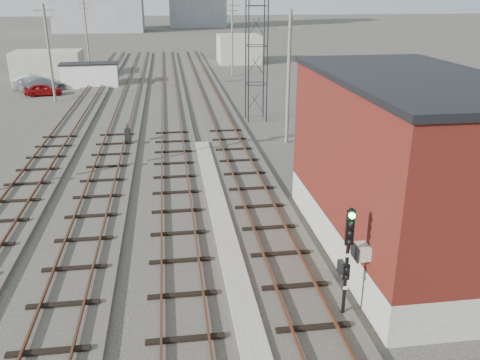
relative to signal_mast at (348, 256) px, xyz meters
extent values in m
plane|color=#282621|center=(-3.70, 52.33, -2.30)|extent=(320.00, 320.00, 0.00)
cube|color=#332D28|center=(-1.20, 31.33, -2.20)|extent=(3.20, 90.00, 0.20)
cube|color=#4C2816|center=(-1.92, 31.33, -1.97)|extent=(0.07, 90.00, 0.12)
cube|color=#4C2816|center=(-0.48, 31.33, -1.97)|extent=(0.07, 90.00, 0.12)
cube|color=#332D28|center=(-5.20, 31.33, -2.20)|extent=(3.20, 90.00, 0.20)
cube|color=#4C2816|center=(-5.92, 31.33, -1.97)|extent=(0.07, 90.00, 0.12)
cube|color=#4C2816|center=(-4.48, 31.33, -1.97)|extent=(0.07, 90.00, 0.12)
cube|color=#332D28|center=(-9.20, 31.33, -2.20)|extent=(3.20, 90.00, 0.20)
cube|color=#4C2816|center=(-9.92, 31.33, -1.97)|extent=(0.07, 90.00, 0.12)
cube|color=#4C2816|center=(-8.48, 31.33, -1.97)|extent=(0.07, 90.00, 0.12)
cube|color=#332D28|center=(-13.20, 31.33, -2.20)|extent=(3.20, 90.00, 0.20)
cube|color=#4C2816|center=(-13.92, 31.33, -1.97)|extent=(0.07, 90.00, 0.12)
cube|color=#4C2816|center=(-12.48, 31.33, -1.97)|extent=(0.07, 90.00, 0.12)
cube|color=gray|center=(-3.20, 6.33, -2.17)|extent=(0.90, 28.00, 0.26)
cube|color=gray|center=(3.80, 4.33, -1.55)|extent=(6.00, 12.00, 1.50)
cube|color=#5E1A16|center=(3.80, 4.33, 1.95)|extent=(6.00, 12.00, 5.50)
cube|color=black|center=(3.80, 4.33, 4.80)|extent=(6.20, 12.20, 0.25)
cube|color=beige|center=(0.58, 0.33, -0.05)|extent=(0.45, 0.62, 0.45)
cube|color=black|center=(0.70, 2.33, -1.80)|extent=(0.20, 0.35, 0.50)
cylinder|color=black|center=(1.05, 26.58, 5.20)|extent=(0.10, 0.10, 15.00)
cylinder|color=black|center=(2.55, 26.58, 5.20)|extent=(0.10, 0.10, 15.00)
cylinder|color=black|center=(1.05, 28.08, 5.20)|extent=(0.10, 0.10, 15.00)
cylinder|color=black|center=(2.55, 28.08, 5.20)|extent=(0.10, 0.10, 15.00)
cylinder|color=#595147|center=(-16.20, 37.33, 2.20)|extent=(0.24, 0.24, 9.00)
cube|color=#595147|center=(-16.20, 37.33, 6.10)|extent=(1.80, 0.12, 0.12)
cube|color=#595147|center=(-16.20, 37.33, 5.50)|extent=(1.40, 0.12, 0.12)
cylinder|color=#595147|center=(-16.20, 62.33, 2.20)|extent=(0.24, 0.24, 9.00)
cube|color=#595147|center=(-16.20, 62.33, 6.10)|extent=(1.80, 0.12, 0.12)
cube|color=#595147|center=(-16.20, 62.33, 5.50)|extent=(1.40, 0.12, 0.12)
cylinder|color=#595147|center=(2.80, 20.33, 2.20)|extent=(0.24, 0.24, 9.00)
cube|color=#595147|center=(2.80, 20.33, 6.10)|extent=(1.80, 0.12, 0.12)
cube|color=#595147|center=(2.80, 20.33, 5.50)|extent=(1.40, 0.12, 0.12)
cylinder|color=#595147|center=(2.80, 50.33, 2.20)|extent=(0.24, 0.24, 9.00)
cube|color=#595147|center=(2.80, 50.33, 6.10)|extent=(1.80, 0.12, 0.12)
cube|color=#595147|center=(2.80, 50.33, 5.50)|extent=(1.40, 0.12, 0.12)
cube|color=gray|center=(-19.70, 52.33, -0.70)|extent=(8.00, 5.00, 3.20)
cube|color=gray|center=(5.30, 62.33, -0.30)|extent=(6.00, 6.00, 4.00)
cube|color=gray|center=(0.00, 0.03, -2.25)|extent=(0.40, 0.40, 0.10)
cylinder|color=black|center=(0.00, 0.03, -0.33)|extent=(0.12, 0.12, 3.94)
cube|color=black|center=(0.00, 0.01, 1.00)|extent=(0.26, 0.10, 1.18)
sphere|color=#0CE533|center=(0.00, -0.08, 1.44)|extent=(0.20, 0.20, 0.20)
sphere|color=black|center=(0.00, -0.08, 1.15)|extent=(0.20, 0.20, 0.20)
sphere|color=black|center=(0.00, -0.08, 0.85)|extent=(0.20, 0.20, 0.20)
sphere|color=black|center=(0.00, -0.08, 0.56)|extent=(0.20, 0.20, 0.20)
cube|color=black|center=(0.00, 0.01, -0.58)|extent=(0.22, 0.09, 0.54)
cube|color=white|center=(0.00, -0.05, 0.06)|extent=(0.16, 0.02, 0.12)
cube|color=white|center=(0.00, -0.05, -1.12)|extent=(0.16, 0.02, 0.12)
cube|color=black|center=(-8.25, 21.15, -1.63)|extent=(0.38, 0.38, 1.12)
cylinder|color=black|center=(-8.25, 21.15, -0.89)|extent=(0.09, 0.09, 0.34)
cube|color=white|center=(-13.84, 45.01, -1.04)|extent=(6.21, 2.96, 2.52)
cube|color=black|center=(-13.84, 45.01, 0.27)|extent=(6.43, 3.18, 0.12)
imported|color=maroon|center=(-17.94, 40.51, -1.68)|extent=(3.84, 2.02, 1.24)
imported|color=#A0A2A8|center=(-19.61, 44.43, -1.53)|extent=(4.94, 2.85, 1.54)
imported|color=gray|center=(-18.49, 43.39, -1.60)|extent=(5.20, 3.62, 1.40)
camera|label=1|loc=(-5.35, -13.48, 7.87)|focal=38.00mm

